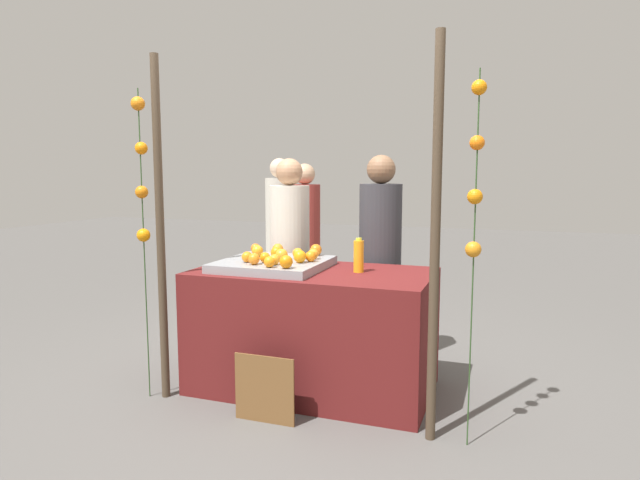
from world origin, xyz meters
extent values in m
plane|color=#565451|center=(0.00, 0.00, 0.00)|extent=(24.00, 24.00, 0.00)
cube|color=#5B1919|center=(0.00, 0.00, 0.43)|extent=(1.67, 0.89, 0.86)
cube|color=gray|center=(-0.30, -0.01, 0.89)|extent=(0.74, 0.72, 0.06)
sphere|color=orange|center=(-0.31, -0.14, 0.96)|extent=(0.07, 0.07, 0.07)
sphere|color=orange|center=(-0.49, 0.11, 0.96)|extent=(0.08, 0.08, 0.08)
sphere|color=orange|center=(-0.16, 0.12, 0.96)|extent=(0.08, 0.08, 0.08)
sphere|color=orange|center=(-0.08, 0.29, 0.97)|extent=(0.09, 0.09, 0.09)
sphere|color=orange|center=(-0.20, -0.30, 0.96)|extent=(0.08, 0.08, 0.08)
sphere|color=orange|center=(-0.07, -0.06, 0.97)|extent=(0.09, 0.09, 0.09)
sphere|color=orange|center=(-0.04, 0.13, 0.96)|extent=(0.08, 0.08, 0.08)
sphere|color=orange|center=(-0.43, -0.16, 0.96)|extent=(0.08, 0.08, 0.08)
sphere|color=orange|center=(-0.31, 0.06, 0.97)|extent=(0.09, 0.09, 0.09)
sphere|color=orange|center=(-0.08, -0.30, 0.97)|extent=(0.09, 0.09, 0.09)
sphere|color=orange|center=(-0.21, -0.20, 0.96)|extent=(0.07, 0.07, 0.07)
sphere|color=orange|center=(-0.22, -0.04, 0.97)|extent=(0.09, 0.09, 0.09)
sphere|color=orange|center=(-0.38, 0.24, 0.96)|extent=(0.09, 0.09, 0.09)
sphere|color=orange|center=(-0.34, -0.24, 0.96)|extent=(0.08, 0.08, 0.08)
sphere|color=orange|center=(-0.02, 0.01, 0.96)|extent=(0.08, 0.08, 0.08)
sphere|color=orange|center=(-0.58, 0.27, 0.96)|extent=(0.07, 0.07, 0.07)
cylinder|color=orange|center=(0.32, 0.05, 0.97)|extent=(0.07, 0.07, 0.22)
cylinder|color=yellow|center=(0.32, 0.05, 1.09)|extent=(0.04, 0.04, 0.02)
cube|color=brown|center=(-0.09, -0.62, 0.21)|extent=(0.40, 0.01, 0.44)
cube|color=black|center=(-0.09, -0.61, 0.21)|extent=(0.37, 0.02, 0.42)
cylinder|color=beige|center=(-0.45, 0.65, 0.72)|extent=(0.33, 0.33, 1.44)
sphere|color=#A87A59|center=(-0.45, 0.65, 1.55)|extent=(0.22, 0.22, 0.22)
cylinder|color=#333338|center=(0.32, 0.68, 0.73)|extent=(0.34, 0.34, 1.46)
sphere|color=brown|center=(0.32, 0.68, 1.57)|extent=(0.23, 0.23, 0.23)
cylinder|color=maroon|center=(-0.80, 1.90, 0.71)|extent=(0.33, 0.33, 1.42)
sphere|color=tan|center=(-0.80, 1.90, 1.53)|extent=(0.22, 0.22, 0.22)
cylinder|color=beige|center=(-1.28, 2.33, 0.74)|extent=(0.34, 0.34, 1.48)
sphere|color=beige|center=(-1.28, 2.33, 1.60)|extent=(0.23, 0.23, 0.23)
cylinder|color=#473828|center=(-0.91, -0.49, 1.16)|extent=(0.06, 0.06, 2.32)
cylinder|color=#473828|center=(0.91, -0.49, 1.16)|extent=(0.06, 0.06, 2.32)
cylinder|color=#2D4C23|center=(-1.02, -0.53, 1.05)|extent=(0.01, 0.01, 2.10)
sphere|color=orange|center=(-1.02, -0.53, 2.00)|extent=(0.09, 0.09, 0.09)
sphere|color=orange|center=(-1.01, -0.52, 1.71)|extent=(0.08, 0.08, 0.08)
sphere|color=orange|center=(-1.02, -0.53, 1.42)|extent=(0.09, 0.09, 0.09)
sphere|color=orange|center=(-1.02, -0.53, 1.13)|extent=(0.09, 0.09, 0.09)
cylinder|color=#2D4C23|center=(1.12, -0.49, 1.05)|extent=(0.01, 0.01, 2.10)
sphere|color=orange|center=(1.12, -0.49, 2.00)|extent=(0.08, 0.08, 0.08)
sphere|color=orange|center=(1.12, -0.48, 1.71)|extent=(0.08, 0.08, 0.08)
sphere|color=orange|center=(1.12, -0.50, 1.42)|extent=(0.08, 0.08, 0.08)
sphere|color=orange|center=(1.12, -0.50, 1.13)|extent=(0.09, 0.09, 0.09)
camera|label=1|loc=(1.33, -3.57, 1.55)|focal=30.76mm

